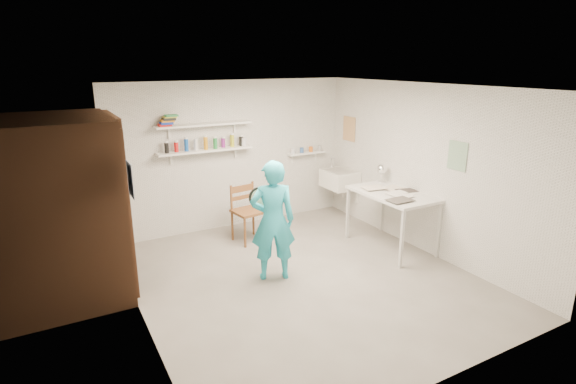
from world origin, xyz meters
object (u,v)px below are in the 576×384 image
wall_clock (260,198)px  work_table (391,220)px  desk_lamp (382,169)px  belfast_sink (340,179)px  man (273,221)px  wooden_chair (249,211)px

wall_clock → work_table: wall_clock is taller
wall_clock → desk_lamp: (2.25, 0.32, 0.05)m
desk_lamp → wall_clock: bearing=-171.9°
work_table → desk_lamp: desk_lamp is taller
belfast_sink → man: man is taller
wall_clock → wooden_chair: bearing=94.0°
wooden_chair → belfast_sink: bearing=-1.4°
belfast_sink → wooden_chair: size_ratio=0.63×
work_table → desk_lamp: (0.21, 0.51, 0.65)m
belfast_sink → desk_lamp: bearing=-84.0°
belfast_sink → wooden_chair: (-1.84, -0.23, -0.22)m
wooden_chair → work_table: size_ratio=0.75×
man → wall_clock: (-0.08, 0.21, 0.26)m
belfast_sink → work_table: size_ratio=0.47×
work_table → desk_lamp: 0.85m
wooden_chair → desk_lamp: (1.94, -0.74, 0.60)m
wall_clock → desk_lamp: 2.28m
man → desk_lamp: bearing=-145.9°
belfast_sink → wall_clock: (-2.15, -1.29, 0.33)m
man → work_table: size_ratio=1.20×
man → wall_clock: size_ratio=5.56×
wall_clock → belfast_sink: bearing=51.3°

